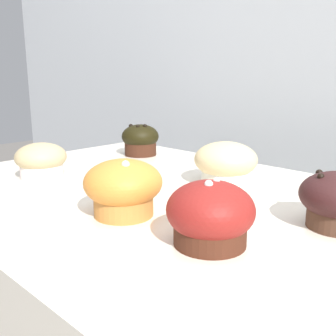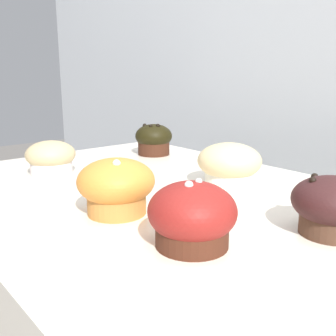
% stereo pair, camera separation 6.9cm
% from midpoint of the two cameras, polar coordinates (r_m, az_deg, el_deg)
% --- Properties ---
extents(muffin_front_center, '(0.11, 0.11, 0.08)m').
position_cam_midpoint_polar(muffin_front_center, '(0.57, 26.00, -4.96)').
color(muffin_front_center, '#492E20').
rests_on(muffin_front_center, display_counter).
extents(muffin_back_left, '(0.10, 0.10, 0.07)m').
position_cam_midpoint_polar(muffin_back_left, '(0.84, -14.44, 1.42)').
color(muffin_back_left, silver).
rests_on(muffin_back_left, display_counter).
extents(muffin_back_right, '(0.11, 0.11, 0.09)m').
position_cam_midpoint_polar(muffin_back_right, '(0.48, 7.65, -7.03)').
color(muffin_back_right, '#472114').
rests_on(muffin_back_right, display_counter).
extents(muffin_front_left, '(0.12, 0.12, 0.09)m').
position_cam_midpoint_polar(muffin_front_left, '(0.59, -4.22, -2.65)').
color(muffin_front_left, '#C57D39').
rests_on(muffin_front_left, display_counter).
extents(muffin_front_right, '(0.12, 0.12, 0.08)m').
position_cam_midpoint_polar(muffin_front_right, '(0.75, 11.63, 0.47)').
color(muffin_front_right, white).
rests_on(muffin_front_right, display_counter).
extents(muffin_back_center, '(0.10, 0.10, 0.08)m').
position_cam_midpoint_polar(muffin_back_center, '(1.02, -0.16, 4.16)').
color(muffin_back_center, '#3A1D11').
rests_on(muffin_back_center, display_counter).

